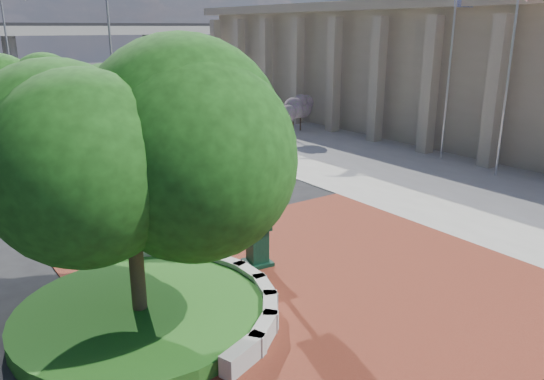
{
  "coord_description": "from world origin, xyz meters",
  "views": [
    {
      "loc": [
        -9.07,
        -11.31,
        6.99
      ],
      "look_at": [
        0.05,
        1.5,
        2.14
      ],
      "focal_mm": 35.0,
      "sensor_mm": 36.0,
      "label": 1
    }
  ],
  "objects": [
    {
      "name": "street_lamp_near",
      "position": [
        4.6,
        27.63,
        5.61
      ],
      "size": [
        2.07,
        0.88,
        9.56
      ],
      "color": "slate",
      "rests_on": "ground"
    },
    {
      "name": "tree_street",
      "position": [
        -4.0,
        18.0,
        3.24
      ],
      "size": [
        4.4,
        4.4,
        5.45
      ],
      "color": "#38281C",
      "rests_on": "ground"
    },
    {
      "name": "grass_bed",
      "position": [
        -5.0,
        0.0,
        0.2
      ],
      "size": [
        6.1,
        6.1,
        0.4
      ],
      "primitive_type": "cylinder",
      "color": "#1D4C15",
      "rests_on": "ground"
    },
    {
      "name": "plaza",
      "position": [
        0.0,
        -1.0,
        0.02
      ],
      "size": [
        12.0,
        12.0,
        0.04
      ],
      "primitive_type": "cube",
      "color": "maroon",
      "rests_on": "ground"
    },
    {
      "name": "planter_wall",
      "position": [
        -2.71,
        -0.0,
        0.27
      ],
      "size": [
        2.96,
        6.77,
        0.54
      ],
      "color": "#9E9B93",
      "rests_on": "ground"
    },
    {
      "name": "flagpole_a",
      "position": [
        14.35,
        2.7,
        4.78
      ],
      "size": [
        1.4,
        0.57,
        9.32
      ],
      "color": "silver",
      "rests_on": "ground"
    },
    {
      "name": "shrub_near",
      "position": [
        11.51,
        15.28,
        1.59
      ],
      "size": [
        1.2,
        1.2,
        2.2
      ],
      "color": "#38281C",
      "rests_on": "ground"
    },
    {
      "name": "shrub_mid",
      "position": [
        13.84,
        17.45,
        1.59
      ],
      "size": [
        1.2,
        1.2,
        2.2
      ],
      "color": "#38281C",
      "rests_on": "ground"
    },
    {
      "name": "ground",
      "position": [
        0.0,
        0.0,
        0.0
      ],
      "size": [
        200.0,
        200.0,
        0.0
      ],
      "primitive_type": "plane",
      "color": "black",
      "rests_on": "ground"
    },
    {
      "name": "sidewalk",
      "position": [
        16.0,
        10.0,
        0.02
      ],
      "size": [
        20.0,
        50.0,
        0.04
      ],
      "primitive_type": "cube",
      "color": "#9E9B93",
      "rests_on": "ground"
    },
    {
      "name": "shrub_far",
      "position": [
        11.95,
        23.4,
        1.59
      ],
      "size": [
        1.2,
        1.2,
        2.2
      ],
      "color": "#38281C",
      "rests_on": "ground"
    },
    {
      "name": "parked_car",
      "position": [
        2.62,
        35.16,
        0.75
      ],
      "size": [
        2.41,
        4.62,
        1.5
      ],
      "primitive_type": "imported",
      "rotation": [
        0.0,
        0.0,
        -0.15
      ],
      "color": "maroon",
      "rests_on": "ground"
    },
    {
      "name": "post_clock",
      "position": [
        -0.83,
        1.02,
        2.53
      ],
      "size": [
        1.06,
        1.06,
        4.61
      ],
      "color": "black",
      "rests_on": "ground"
    },
    {
      "name": "street_lamp_far",
      "position": [
        -0.12,
        39.96,
        5.5
      ],
      "size": [
        2.11,
        0.36,
        9.39
      ],
      "color": "slate",
      "rests_on": "ground"
    },
    {
      "name": "flagpole_b",
      "position": [
        15.0,
        6.44,
        4.69
      ],
      "size": [
        1.43,
        0.2,
        9.16
      ],
      "color": "silver",
      "rests_on": "ground"
    },
    {
      "name": "tree_planter",
      "position": [
        -5.0,
        0.0,
        3.72
      ],
      "size": [
        5.2,
        5.2,
        6.33
      ],
      "color": "#38281C",
      "rests_on": "ground"
    },
    {
      "name": "civic_building",
      "position": [
        23.6,
        12.0,
        4.33
      ],
      "size": [
        17.35,
        44.0,
        8.6
      ],
      "color": "tan",
      "rests_on": "ground"
    }
  ]
}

